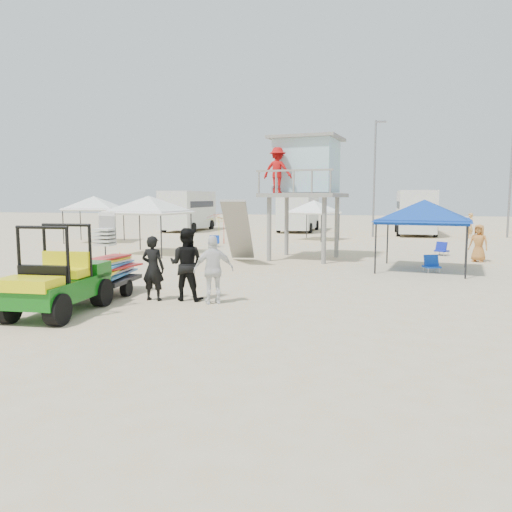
% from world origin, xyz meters
% --- Properties ---
extents(ground, '(140.00, 140.00, 0.00)m').
position_xyz_m(ground, '(0.00, 0.00, 0.00)').
color(ground, beige).
rests_on(ground, ground).
extents(utility_cart, '(1.54, 2.82, 2.08)m').
position_xyz_m(utility_cart, '(-3.90, 1.15, 0.97)').
color(utility_cart, '#0E5A10').
rests_on(utility_cart, ground).
extents(surf_trailer, '(1.33, 2.30, 2.06)m').
position_xyz_m(surf_trailer, '(-3.89, 3.48, 0.84)').
color(surf_trailer, black).
rests_on(surf_trailer, ground).
extents(man_left, '(0.65, 0.43, 1.74)m').
position_xyz_m(man_left, '(-2.37, 3.18, 0.87)').
color(man_left, black).
rests_on(man_left, ground).
extents(man_mid, '(0.95, 0.74, 1.94)m').
position_xyz_m(man_mid, '(-1.52, 3.43, 0.97)').
color(man_mid, black).
rests_on(man_mid, ground).
extents(man_right, '(1.12, 0.85, 1.77)m').
position_xyz_m(man_right, '(-0.67, 3.18, 0.89)').
color(man_right, white).
rests_on(man_right, ground).
extents(lifeguard_tower, '(3.71, 3.71, 5.28)m').
position_xyz_m(lifeguard_tower, '(0.08, 13.27, 3.94)').
color(lifeguard_tower, gray).
rests_on(lifeguard_tower, ground).
extents(canopy_blue, '(3.63, 3.63, 3.07)m').
position_xyz_m(canopy_blue, '(5.06, 10.76, 2.52)').
color(canopy_blue, black).
rests_on(canopy_blue, ground).
extents(canopy_white_a, '(3.44, 3.44, 3.23)m').
position_xyz_m(canopy_white_a, '(-7.45, 13.43, 2.68)').
color(canopy_white_a, black).
rests_on(canopy_white_a, ground).
extents(canopy_white_b, '(3.57, 3.57, 3.23)m').
position_xyz_m(canopy_white_b, '(-13.65, 18.59, 2.69)').
color(canopy_white_b, black).
rests_on(canopy_white_b, ground).
extents(canopy_white_c, '(3.38, 3.38, 2.97)m').
position_xyz_m(canopy_white_c, '(-0.72, 23.46, 2.42)').
color(canopy_white_c, black).
rests_on(canopy_white_c, ground).
extents(umbrella_a, '(2.74, 2.76, 1.91)m').
position_xyz_m(umbrella_a, '(-5.52, 19.32, 0.96)').
color(umbrella_a, red).
rests_on(umbrella_a, ground).
extents(umbrella_b, '(2.55, 2.55, 1.65)m').
position_xyz_m(umbrella_b, '(-5.85, 19.43, 0.83)').
color(umbrella_b, '#CFCC12').
rests_on(umbrella_b, ground).
extents(cone_near, '(0.34, 0.34, 0.50)m').
position_xyz_m(cone_near, '(-2.63, 8.92, 0.25)').
color(cone_near, '#DB4306').
rests_on(cone_near, ground).
extents(cone_far, '(0.34, 0.34, 0.50)m').
position_xyz_m(cone_far, '(-7.06, 9.80, 0.25)').
color(cone_far, orange).
rests_on(cone_far, ground).
extents(beach_chair_a, '(0.71, 0.79, 0.64)m').
position_xyz_m(beach_chair_a, '(-5.52, 17.47, 0.31)').
color(beach_chair_a, '#0F39AA').
rests_on(beach_chair_a, ground).
extents(beach_chair_b, '(0.68, 0.74, 0.64)m').
position_xyz_m(beach_chair_b, '(5.35, 10.33, 0.31)').
color(beach_chair_b, '#1143B9').
rests_on(beach_chair_b, ground).
extents(beach_chair_c, '(0.73, 0.83, 0.64)m').
position_xyz_m(beach_chair_c, '(6.35, 16.20, 0.31)').
color(beach_chair_c, '#0E1F9F').
rests_on(beach_chair_c, ground).
extents(rv_far_left, '(2.64, 6.80, 3.25)m').
position_xyz_m(rv_far_left, '(-12.00, 29.99, 1.80)').
color(rv_far_left, silver).
rests_on(rv_far_left, ground).
extents(rv_mid_left, '(2.65, 6.50, 3.25)m').
position_xyz_m(rv_mid_left, '(-3.00, 31.49, 1.80)').
color(rv_mid_left, silver).
rests_on(rv_mid_left, ground).
extents(rv_mid_right, '(2.64, 7.00, 3.25)m').
position_xyz_m(rv_mid_right, '(6.00, 29.99, 1.80)').
color(rv_mid_right, silver).
rests_on(rv_mid_right, ground).
extents(light_pole_left, '(0.14, 0.14, 8.00)m').
position_xyz_m(light_pole_left, '(3.00, 27.00, 4.00)').
color(light_pole_left, slate).
rests_on(light_pole_left, ground).
extents(light_pole_right, '(0.14, 0.14, 8.00)m').
position_xyz_m(light_pole_right, '(12.00, 28.50, 4.00)').
color(light_pole_right, slate).
rests_on(light_pole_right, ground).
extents(distant_beachgoers, '(2.56, 14.08, 1.71)m').
position_xyz_m(distant_beachgoers, '(8.31, 19.34, 0.82)').
color(distant_beachgoers, '#DC9D52').
rests_on(distant_beachgoers, ground).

